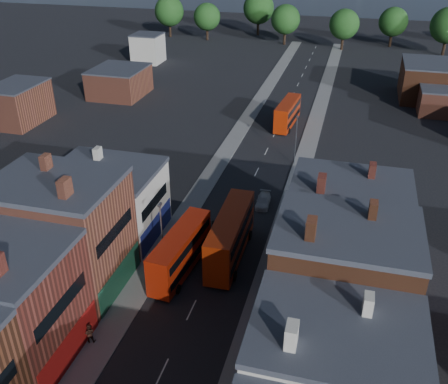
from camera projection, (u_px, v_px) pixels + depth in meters
The scene contains 10 objects.
pavement_west at pixel (205, 184), 73.14m from camera, with size 3.00×200.00×0.12m, color gray.
pavement_east at pixel (293, 195), 70.19m from camera, with size 3.00×200.00×0.12m, color gray.
lamp_post_2 at pixel (162, 231), 53.67m from camera, with size 0.25×0.70×8.12m.
lamp_post_3 at pixel (296, 137), 76.72m from camera, with size 0.25×0.70×8.12m.
bus_0 at pixel (180, 251), 54.03m from camera, with size 3.64×11.46×4.87m.
bus_1 at pixel (230, 235), 56.14m from camera, with size 3.34×12.68×5.46m.
bus_2 at pixel (287, 113), 92.59m from camera, with size 3.46×11.18×4.76m.
car_2 at pixel (214, 232), 60.83m from camera, with size 2.14×4.63×1.29m, color black.
car_3 at pixel (263, 201), 67.63m from camera, with size 1.79×4.40×1.28m, color silver.
ped_1 at pixel (89, 333), 45.40m from camera, with size 0.95×0.52×1.96m, color #3A2017.
Camera 1 is at (12.95, -11.75, 34.22)m, focal length 40.00 mm.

